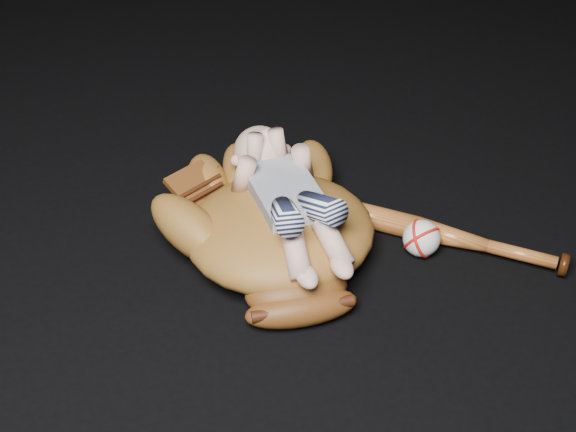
{
  "coord_description": "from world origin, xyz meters",
  "views": [
    {
      "loc": [
        -0.47,
        -0.66,
        0.93
      ],
      "look_at": [
        0.1,
        0.18,
        0.08
      ],
      "focal_mm": 45.0,
      "sensor_mm": 36.0,
      "label": 1
    }
  ],
  "objects_px": {
    "baseball": "(422,238)",
    "baseball_glove": "(280,223)",
    "newborn_baby": "(291,198)",
    "baseball_bat": "(431,232)"
  },
  "relations": [
    {
      "from": "baseball",
      "to": "baseball_glove",
      "type": "bearing_deg",
      "value": 147.01
    },
    {
      "from": "baseball_glove",
      "to": "newborn_baby",
      "type": "bearing_deg",
      "value": -9.74
    },
    {
      "from": "newborn_baby",
      "to": "baseball_bat",
      "type": "height_order",
      "value": "newborn_baby"
    },
    {
      "from": "baseball",
      "to": "newborn_baby",
      "type": "bearing_deg",
      "value": 146.84
    },
    {
      "from": "newborn_baby",
      "to": "baseball",
      "type": "distance_m",
      "value": 0.26
    },
    {
      "from": "baseball_bat",
      "to": "baseball",
      "type": "distance_m",
      "value": 0.04
    },
    {
      "from": "baseball_glove",
      "to": "baseball_bat",
      "type": "height_order",
      "value": "baseball_glove"
    },
    {
      "from": "baseball_glove",
      "to": "baseball",
      "type": "height_order",
      "value": "baseball_glove"
    },
    {
      "from": "baseball_glove",
      "to": "baseball_bat",
      "type": "distance_m",
      "value": 0.3
    },
    {
      "from": "newborn_baby",
      "to": "baseball_bat",
      "type": "bearing_deg",
      "value": -13.22
    }
  ]
}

